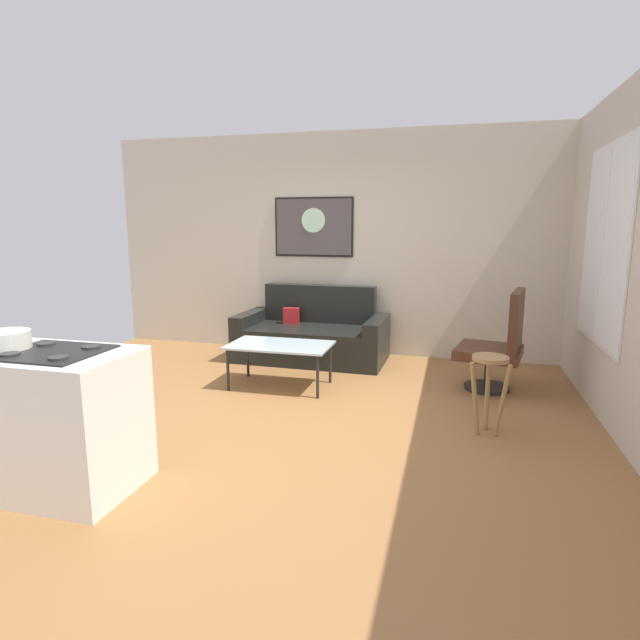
{
  "coord_description": "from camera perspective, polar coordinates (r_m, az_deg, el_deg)",
  "views": [
    {
      "loc": [
        1.34,
        -4.09,
        1.66
      ],
      "look_at": [
        0.03,
        0.9,
        0.7
      ],
      "focal_mm": 28.94,
      "sensor_mm": 36.0,
      "label": 1
    }
  ],
  "objects": [
    {
      "name": "ground",
      "position": [
        4.62,
        -3.24,
        -10.79
      ],
      "size": [
        6.4,
        6.4,
        0.04
      ],
      "primitive_type": "cube",
      "color": "#966438"
    },
    {
      "name": "back_wall",
      "position": [
        6.66,
        3.11,
        8.28
      ],
      "size": [
        6.4,
        0.05,
        2.8
      ],
      "primitive_type": "cube",
      "color": "beige",
      "rests_on": "ground"
    },
    {
      "name": "right_wall",
      "position": [
        4.59,
        31.13,
        5.78
      ],
      "size": [
        0.05,
        6.4,
        2.8
      ],
      "primitive_type": "cube",
      "color": "beige",
      "rests_on": "ground"
    },
    {
      "name": "couch",
      "position": [
        6.41,
        -0.83,
        -1.86
      ],
      "size": [
        1.83,
        0.95,
        0.89
      ],
      "color": "black",
      "rests_on": "ground"
    },
    {
      "name": "coffee_table",
      "position": [
        5.31,
        -4.44,
        -3.04
      ],
      "size": [
        1.04,
        0.62,
        0.45
      ],
      "color": "silver",
      "rests_on": "ground"
    },
    {
      "name": "armchair",
      "position": [
        5.45,
        19.16,
        -2.55
      ],
      "size": [
        0.73,
        0.75,
        1.03
      ],
      "color": "black",
      "rests_on": "ground"
    },
    {
      "name": "bar_stool",
      "position": [
        4.31,
        18.23,
        -5.94
      ],
      "size": [
        0.33,
        0.32,
        0.64
      ],
      "color": "#9E7847",
      "rests_on": "ground"
    },
    {
      "name": "kitchen_counter",
      "position": [
        3.86,
        -29.92,
        -9.29
      ],
      "size": [
        1.48,
        0.67,
        0.91
      ],
      "color": "white",
      "rests_on": "ground"
    },
    {
      "name": "mixing_bowl",
      "position": [
        3.76,
        -31.44,
        -2.01
      ],
      "size": [
        0.29,
        0.29,
        0.12
      ],
      "color": "silver",
      "rests_on": "kitchen_counter"
    },
    {
      "name": "wall_painting",
      "position": [
        6.72,
        -0.71,
        10.26
      ],
      "size": [
        1.04,
        0.03,
        0.75
      ],
      "color": "black"
    },
    {
      "name": "window",
      "position": [
        5.15,
        28.94,
        7.21
      ],
      "size": [
        0.03,
        1.4,
        1.75
      ],
      "color": "silver"
    }
  ]
}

